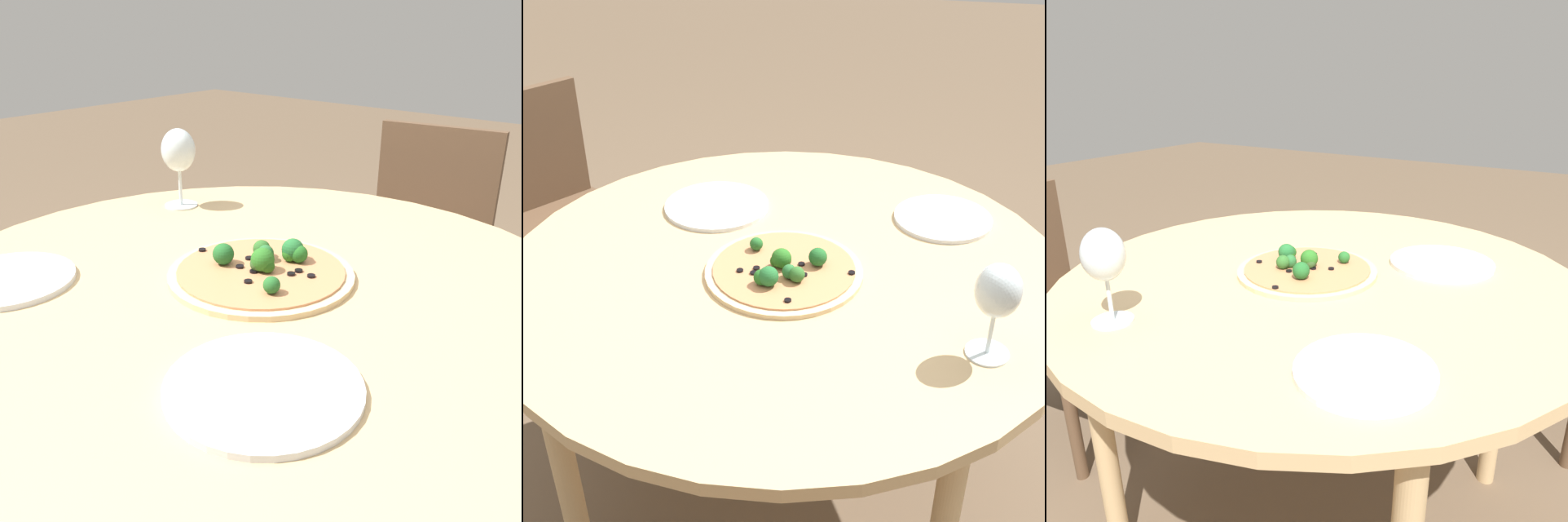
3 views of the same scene
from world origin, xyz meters
TOP-DOWN VIEW (x-y plane):
  - ground_plane at (0.00, 0.00)m, footprint 12.00×12.00m
  - dining_table at (0.00, 0.00)m, footprint 1.19×1.19m
  - chair at (-0.56, -0.85)m, footprint 0.55×0.55m
  - pizza at (0.04, 0.01)m, footprint 0.33×0.33m
  - wine_glass at (0.22, 0.41)m, footprint 0.08×0.08m
  - plate_near at (-0.22, -0.21)m, footprint 0.25×0.25m
  - plate_far at (-0.27, 0.32)m, footprint 0.23×0.23m

SIDE VIEW (x-z plane):
  - ground_plane at x=0.00m, z-range 0.00..0.00m
  - chair at x=-0.56m, z-range 0.04..0.86m
  - dining_table at x=0.00m, z-range 0.29..1.00m
  - plate_near at x=-0.22m, z-range 0.71..0.72m
  - plate_far at x=-0.27m, z-range 0.71..0.72m
  - pizza at x=0.04m, z-range 0.70..0.75m
  - wine_glass at x=0.22m, z-range 0.75..0.93m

